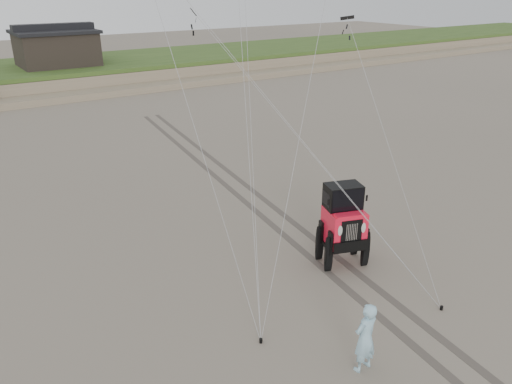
# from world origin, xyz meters

# --- Properties ---
(ground) EXTENTS (160.00, 160.00, 0.00)m
(ground) POSITION_xyz_m (0.00, 0.00, 0.00)
(ground) COLOR #6B6054
(ground) RESTS_ON ground
(dune_ridge) EXTENTS (160.00, 14.25, 1.73)m
(dune_ridge) POSITION_xyz_m (0.00, 37.50, 0.82)
(dune_ridge) COLOR #7A6B54
(dune_ridge) RESTS_ON ground
(cabin) EXTENTS (6.40, 5.40, 3.35)m
(cabin) POSITION_xyz_m (2.00, 37.00, 3.24)
(cabin) COLOR black
(cabin) RESTS_ON dune_ridge
(jeep) EXTENTS (4.06, 6.00, 2.06)m
(jeep) POSITION_xyz_m (1.45, 1.86, 1.03)
(jeep) COLOR #FC1833
(jeep) RESTS_ON ground
(man) EXTENTS (0.66, 0.45, 1.74)m
(man) POSITION_xyz_m (-1.39, -1.85, 0.87)
(man) COLOR #7FBBC5
(man) RESTS_ON ground
(stake_main) EXTENTS (0.08, 0.08, 0.12)m
(stake_main) POSITION_xyz_m (-2.80, 0.17, 0.06)
(stake_main) COLOR black
(stake_main) RESTS_ON ground
(stake_aux) EXTENTS (0.08, 0.08, 0.12)m
(stake_aux) POSITION_xyz_m (1.98, -1.48, 0.06)
(stake_aux) COLOR black
(stake_aux) RESTS_ON ground
(tire_tracks) EXTENTS (5.22, 29.74, 0.01)m
(tire_tracks) POSITION_xyz_m (2.00, 8.00, 0.00)
(tire_tracks) COLOR #4C443D
(tire_tracks) RESTS_ON ground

